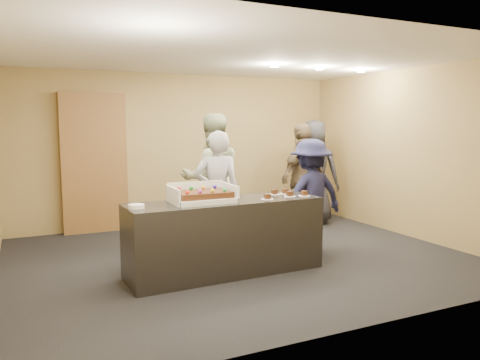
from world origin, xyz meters
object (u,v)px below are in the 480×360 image
at_px(person_server_grey, 217,194).
at_px(person_brown_extra, 303,177).
at_px(serving_counter, 225,237).
at_px(person_dark_suit, 313,172).
at_px(storage_cabinet, 94,163).
at_px(cake_box, 202,198).
at_px(person_navy_man, 311,195).
at_px(sheet_cake, 203,194).
at_px(person_sage_man, 212,179).
at_px(plate_stack, 136,206).

bearing_deg(person_server_grey, person_brown_extra, -140.16).
height_order(serving_counter, person_dark_suit, person_dark_suit).
relative_size(serving_counter, person_brown_extra, 1.31).
bearing_deg(serving_counter, storage_cabinet, 108.69).
xyz_separation_m(storage_cabinet, person_server_grey, (1.32, -2.17, -0.30)).
distance_m(serving_counter, cake_box, 0.58).
bearing_deg(person_navy_man, sheet_cake, 12.85).
distance_m(cake_box, sheet_cake, 0.06).
relative_size(person_navy_man, person_dark_suit, 0.84).
xyz_separation_m(storage_cabinet, sheet_cake, (0.81, -2.95, -0.17)).
height_order(person_server_grey, person_sage_man, person_sage_man).
bearing_deg(person_sage_man, plate_stack, 53.75).
bearing_deg(storage_cabinet, person_brown_extra, -22.55).
relative_size(person_server_grey, person_brown_extra, 0.94).
height_order(plate_stack, person_brown_extra, person_brown_extra).
xyz_separation_m(serving_counter, plate_stack, (-1.09, -0.07, 0.47)).
distance_m(sheet_cake, person_dark_suit, 3.55).
xyz_separation_m(storage_cabinet, person_brown_extra, (3.25, -1.35, -0.25)).
relative_size(serving_counter, person_dark_suit, 1.26).
height_order(person_sage_man, person_brown_extra, person_sage_man).
xyz_separation_m(serving_counter, person_navy_man, (1.53, 0.46, 0.35)).
height_order(storage_cabinet, plate_stack, storage_cabinet).
bearing_deg(serving_counter, sheet_cake, 178.15).
distance_m(storage_cabinet, person_sage_man, 2.13).
relative_size(person_sage_man, person_brown_extra, 1.08).
distance_m(person_server_grey, person_navy_man, 1.36).
bearing_deg(person_navy_man, storage_cabinet, -44.64).
relative_size(person_navy_man, person_brown_extra, 0.87).
bearing_deg(person_brown_extra, cake_box, 11.85).
height_order(storage_cabinet, person_brown_extra, storage_cabinet).
distance_m(person_server_grey, person_dark_suit, 2.72).
relative_size(sheet_cake, person_brown_extra, 0.34).
xyz_separation_m(sheet_cake, person_navy_man, (1.83, 0.46, -0.20)).
distance_m(cake_box, person_navy_man, 1.88).
bearing_deg(storage_cabinet, cake_box, -74.43).
bearing_deg(person_brown_extra, person_server_grey, 2.00).
xyz_separation_m(serving_counter, person_brown_extra, (2.14, 1.60, 0.47)).
distance_m(cake_box, person_brown_extra, 2.90).
height_order(serving_counter, person_sage_man, person_sage_man).
xyz_separation_m(serving_counter, person_sage_man, (0.41, 1.47, 0.54)).
bearing_deg(person_brown_extra, plate_stack, 6.23).
bearing_deg(storage_cabinet, person_navy_man, -43.32).
bearing_deg(person_server_grey, person_dark_suit, -136.20).
distance_m(sheet_cake, person_navy_man, 1.89).
height_order(plate_stack, person_navy_man, person_navy_man).
bearing_deg(serving_counter, person_server_grey, 72.81).
relative_size(sheet_cake, person_server_grey, 0.37).
relative_size(cake_box, sheet_cake, 1.17).
xyz_separation_m(person_server_grey, person_brown_extra, (1.93, 0.82, 0.05)).
bearing_deg(cake_box, serving_counter, -5.37).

